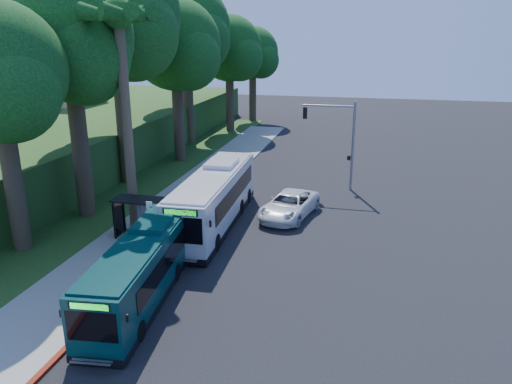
% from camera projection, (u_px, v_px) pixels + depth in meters
% --- Properties ---
extents(ground, '(140.00, 140.00, 0.00)m').
position_uv_depth(ground, '(265.00, 230.00, 31.60)').
color(ground, black).
rests_on(ground, ground).
extents(sidewalk, '(4.50, 70.00, 0.12)m').
position_uv_depth(sidewalk, '(158.00, 220.00, 33.18)').
color(sidewalk, gray).
rests_on(sidewalk, ground).
extents(red_curb, '(0.25, 30.00, 0.13)m').
position_uv_depth(red_curb, '(166.00, 247.00, 28.97)').
color(red_curb, maroon).
rests_on(red_curb, ground).
extents(grass_verge, '(8.00, 70.00, 0.06)m').
position_uv_depth(grass_verge, '(117.00, 192.00, 39.07)').
color(grass_verge, '#234719').
rests_on(grass_verge, ground).
extents(bus_shelter, '(3.20, 1.51, 2.55)m').
position_uv_depth(bus_shelter, '(137.00, 210.00, 29.99)').
color(bus_shelter, black).
rests_on(bus_shelter, ground).
extents(stop_sign_pole, '(0.35, 0.06, 3.17)m').
position_uv_depth(stop_sign_pole, '(150.00, 220.00, 27.51)').
color(stop_sign_pole, gray).
rests_on(stop_sign_pole, ground).
extents(traffic_signal_pole, '(4.10, 0.30, 7.00)m').
position_uv_depth(traffic_signal_pole, '(340.00, 134.00, 38.69)').
color(traffic_signal_pole, gray).
rests_on(traffic_signal_pole, ground).
extents(palm_tree, '(4.20, 4.20, 14.40)m').
position_uv_depth(palm_tree, '(119.00, 25.00, 28.22)').
color(palm_tree, '#4C3F2D').
rests_on(palm_tree, ground).
extents(hillside_backdrop, '(24.00, 60.00, 8.80)m').
position_uv_depth(hillside_backdrop, '(44.00, 131.00, 50.60)').
color(hillside_backdrop, '#234719').
rests_on(hillside_backdrop, ground).
extents(tree_0, '(8.40, 8.00, 15.70)m').
position_uv_depth(tree_0, '(70.00, 45.00, 30.88)').
color(tree_0, '#382B1E').
rests_on(tree_0, ground).
extents(tree_1, '(10.50, 10.00, 18.26)m').
position_uv_depth(tree_1, '(117.00, 22.00, 38.03)').
color(tree_1, '#382B1E').
rests_on(tree_1, ground).
extents(tree_2, '(8.82, 8.40, 15.12)m').
position_uv_depth(tree_2, '(176.00, 49.00, 45.82)').
color(tree_2, '#382B1E').
rests_on(tree_2, ground).
extents(tree_3, '(10.08, 9.60, 17.28)m').
position_uv_depth(tree_3, '(186.00, 32.00, 53.20)').
color(tree_3, '#382B1E').
rests_on(tree_3, ground).
extents(tree_4, '(8.40, 8.00, 14.14)m').
position_uv_depth(tree_4, '(230.00, 52.00, 60.76)').
color(tree_4, '#382B1E').
rests_on(tree_4, ground).
extents(tree_5, '(7.35, 7.00, 12.86)m').
position_uv_depth(tree_5, '(253.00, 55.00, 68.20)').
color(tree_5, '#382B1E').
rests_on(tree_5, ground).
extents(white_bus, '(3.17, 12.70, 3.76)m').
position_uv_depth(white_bus, '(214.00, 197.00, 32.16)').
color(white_bus, silver).
rests_on(white_bus, ground).
extents(teal_bus, '(3.35, 10.79, 3.16)m').
position_uv_depth(teal_bus, '(143.00, 267.00, 23.28)').
color(teal_bus, '#093232').
rests_on(teal_bus, ground).
extents(pickup, '(3.86, 6.34, 1.64)m').
position_uv_depth(pickup, '(289.00, 205.00, 33.75)').
color(pickup, silver).
rests_on(pickup, ground).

